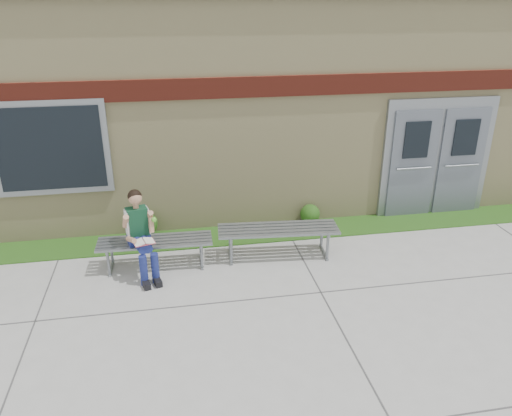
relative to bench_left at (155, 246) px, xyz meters
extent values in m
plane|color=#9E9E99|center=(1.38, -1.72, -0.36)|extent=(80.00, 80.00, 0.00)
cube|color=#2B5215|center=(1.38, 0.88, -0.35)|extent=(16.00, 0.80, 0.02)
cube|color=beige|center=(1.38, 4.28, 1.64)|extent=(16.00, 6.00, 4.00)
cube|color=maroon|center=(1.38, 1.25, 2.24)|extent=(16.00, 0.06, 0.35)
cube|color=gray|center=(-1.62, 1.24, 1.34)|extent=(1.90, 0.08, 1.60)
cube|color=black|center=(-1.62, 1.20, 1.34)|extent=(1.70, 0.04, 1.40)
cube|color=gray|center=(5.38, 1.24, 0.79)|extent=(2.20, 0.08, 2.30)
cube|color=slate|center=(4.88, 1.19, 0.69)|extent=(0.92, 0.06, 2.10)
cube|color=slate|center=(5.88, 1.19, 0.69)|extent=(0.92, 0.06, 2.10)
cube|color=gray|center=(0.00, 0.00, 0.09)|extent=(1.81, 0.56, 0.03)
cube|color=gray|center=(-0.72, 0.00, -0.16)|extent=(0.06, 0.50, 0.41)
cube|color=gray|center=(0.72, 0.00, -0.16)|extent=(0.06, 0.50, 0.41)
cube|color=gray|center=(2.00, 0.00, 0.13)|extent=(2.02, 0.71, 0.04)
cube|color=gray|center=(1.21, 0.00, -0.14)|extent=(0.09, 0.55, 0.45)
cube|color=gray|center=(2.79, 0.00, -0.14)|extent=(0.09, 0.55, 0.45)
cube|color=navy|center=(-0.24, -0.05, 0.18)|extent=(0.38, 0.31, 0.16)
cube|color=#0F3726|center=(-0.23, -0.07, 0.49)|extent=(0.35, 0.27, 0.45)
sphere|color=tan|center=(-0.23, -0.08, 0.88)|extent=(0.25, 0.25, 0.20)
sphere|color=black|center=(-0.24, -0.06, 0.90)|extent=(0.26, 0.26, 0.21)
cylinder|color=navy|center=(-0.26, -0.32, 0.20)|extent=(0.25, 0.43, 0.15)
cylinder|color=navy|center=(-0.09, -0.27, 0.20)|extent=(0.25, 0.43, 0.15)
cylinder|color=navy|center=(-0.18, -0.54, -0.12)|extent=(0.12, 0.12, 0.49)
cylinder|color=navy|center=(-0.01, -0.49, -0.12)|extent=(0.12, 0.12, 0.49)
cube|color=black|center=(-0.16, -0.60, -0.31)|extent=(0.16, 0.27, 0.10)
cube|color=black|center=(0.01, -0.56, -0.31)|extent=(0.16, 0.27, 0.10)
cylinder|color=tan|center=(-0.40, -0.17, 0.54)|extent=(0.14, 0.23, 0.26)
cylinder|color=tan|center=(-0.04, -0.08, 0.54)|extent=(0.14, 0.23, 0.26)
cube|color=white|center=(-0.14, -0.41, 0.30)|extent=(0.35, 0.29, 0.01)
cube|color=#C14855|center=(-0.14, -0.41, 0.29)|extent=(0.35, 0.29, 0.01)
sphere|color=#61C233|center=(0.02, -0.20, 0.55)|extent=(0.08, 0.08, 0.08)
sphere|color=#2B5215|center=(-0.21, 1.13, -0.11)|extent=(0.47, 0.47, 0.47)
sphere|color=#2B5215|center=(2.88, 1.13, -0.15)|extent=(0.37, 0.37, 0.37)
camera|label=1|loc=(0.33, -7.22, 3.69)|focal=35.00mm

